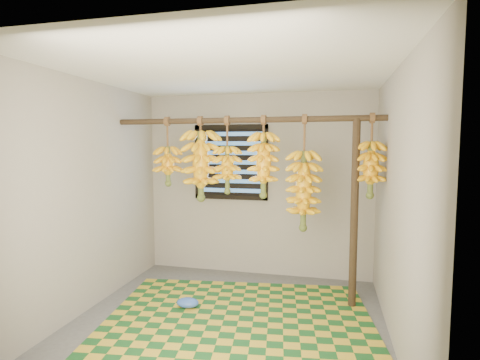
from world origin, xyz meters
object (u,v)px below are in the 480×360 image
(banana_bunch_c, at_px, (227,169))
(banana_bunch_e, at_px, (304,190))
(support_post, at_px, (354,214))
(banana_bunch_a, at_px, (168,166))
(plastic_bag, at_px, (188,303))
(banana_bunch_d, at_px, (263,165))
(banana_bunch_f, at_px, (371,169))
(woven_mat, at_px, (238,321))
(banana_bunch_b, at_px, (201,166))

(banana_bunch_c, relative_size, banana_bunch_e, 0.70)
(support_post, xyz_separation_m, banana_bunch_a, (-2.10, -0.00, 0.49))
(plastic_bag, bearing_deg, banana_bunch_e, 21.46)
(banana_bunch_d, relative_size, banana_bunch_f, 1.04)
(support_post, distance_m, banana_bunch_e, 0.58)
(plastic_bag, bearing_deg, support_post, 15.12)
(banana_bunch_a, height_order, banana_bunch_d, same)
(banana_bunch_d, height_order, banana_bunch_e, same)
(support_post, distance_m, plastic_bag, 1.99)
(banana_bunch_c, bearing_deg, banana_bunch_f, 0.00)
(plastic_bag, relative_size, banana_bunch_f, 0.28)
(support_post, xyz_separation_m, banana_bunch_f, (0.15, 0.00, 0.48))
(banana_bunch_c, bearing_deg, plastic_bag, -124.39)
(woven_mat, distance_m, banana_bunch_a, 1.90)
(banana_bunch_c, xyz_separation_m, banana_bunch_e, (0.85, 0.00, -0.22))
(plastic_bag, distance_m, banana_bunch_c, 1.50)
(plastic_bag, xyz_separation_m, banana_bunch_c, (0.31, 0.46, 1.39))
(banana_bunch_b, height_order, banana_bunch_f, same)
(banana_bunch_c, distance_m, banana_bunch_e, 0.88)
(support_post, height_order, banana_bunch_e, banana_bunch_e)
(support_post, xyz_separation_m, woven_mat, (-1.10, -0.64, -0.99))
(banana_bunch_d, bearing_deg, banana_bunch_b, 180.00)
(support_post, bearing_deg, banana_bunch_a, -180.00)
(plastic_bag, height_order, banana_bunch_e, banana_bunch_e)
(banana_bunch_a, xyz_separation_m, banana_bunch_b, (0.41, 0.00, 0.00))
(banana_bunch_f, bearing_deg, banana_bunch_e, 180.00)
(banana_bunch_a, height_order, banana_bunch_b, same)
(woven_mat, xyz_separation_m, banana_bunch_a, (-1.00, 0.64, 1.48))
(banana_bunch_a, relative_size, banana_bunch_b, 0.83)
(banana_bunch_d, bearing_deg, plastic_bag, -147.74)
(banana_bunch_b, distance_m, banana_bunch_f, 1.85)
(woven_mat, height_order, banana_bunch_d, banana_bunch_d)
(support_post, distance_m, woven_mat, 1.62)
(support_post, distance_m, banana_bunch_a, 2.16)
(support_post, relative_size, plastic_bag, 8.32)
(woven_mat, relative_size, banana_bunch_c, 3.02)
(banana_bunch_b, bearing_deg, banana_bunch_a, -180.00)
(banana_bunch_f, bearing_deg, woven_mat, -152.97)
(support_post, bearing_deg, plastic_bag, -164.88)
(banana_bunch_c, distance_m, banana_bunch_d, 0.42)
(plastic_bag, xyz_separation_m, banana_bunch_b, (-0.00, 0.46, 1.43))
(woven_mat, bearing_deg, support_post, 30.10)
(banana_bunch_a, height_order, banana_bunch_c, same)
(banana_bunch_e, bearing_deg, banana_bunch_b, 180.00)
(banana_bunch_d, bearing_deg, woven_mat, -101.54)
(banana_bunch_c, bearing_deg, banana_bunch_d, 0.00)
(woven_mat, distance_m, banana_bunch_e, 1.50)
(banana_bunch_a, relative_size, banana_bunch_c, 0.92)
(plastic_bag, bearing_deg, banana_bunch_a, 131.60)
(plastic_bag, distance_m, banana_bunch_f, 2.37)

